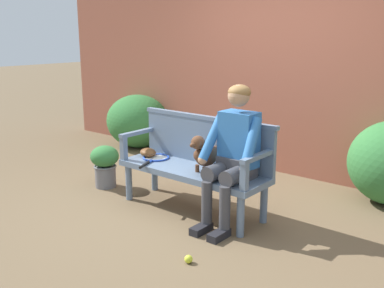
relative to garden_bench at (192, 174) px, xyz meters
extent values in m
plane|color=brown|center=(0.00, 0.00, -0.39)|extent=(40.00, 40.00, 0.00)
cube|color=#9E5642|center=(0.00, 1.86, 0.84)|extent=(8.00, 0.30, 2.45)
ellipsoid|color=#337538|center=(-2.32, 1.48, 0.03)|extent=(1.03, 0.92, 0.83)
cube|color=slate|center=(0.00, 0.00, 0.03)|extent=(1.60, 0.52, 0.06)
cylinder|color=slate|center=(-0.72, -0.20, -0.19)|extent=(0.07, 0.07, 0.39)
cylinder|color=slate|center=(0.72, -0.20, -0.19)|extent=(0.07, 0.07, 0.39)
cylinder|color=slate|center=(-0.72, 0.20, -0.19)|extent=(0.07, 0.07, 0.39)
cylinder|color=slate|center=(0.72, 0.20, -0.19)|extent=(0.07, 0.07, 0.39)
cube|color=slate|center=(0.00, 0.23, 0.29)|extent=(1.60, 0.05, 0.46)
cube|color=slate|center=(0.00, 0.23, 0.54)|extent=(1.64, 0.06, 0.04)
cube|color=slate|center=(-0.76, -0.22, 0.18)|extent=(0.06, 0.06, 0.24)
cube|color=slate|center=(-0.76, 0.00, 0.32)|extent=(0.06, 0.52, 0.04)
cube|color=slate|center=(0.76, -0.22, 0.18)|extent=(0.06, 0.06, 0.24)
cube|color=slate|center=(0.76, 0.00, 0.32)|extent=(0.06, 0.52, 0.04)
cube|color=black|center=(0.40, -0.36, -0.35)|extent=(0.10, 0.24, 0.07)
cylinder|color=#3D3D42|center=(0.40, -0.28, -0.12)|extent=(0.10, 0.10, 0.40)
cylinder|color=#3D3D42|center=(0.40, -0.12, 0.14)|extent=(0.15, 0.33, 0.15)
cube|color=black|center=(0.60, -0.36, -0.35)|extent=(0.10, 0.24, 0.07)
cylinder|color=#3D3D42|center=(0.60, -0.28, -0.12)|extent=(0.10, 0.10, 0.40)
cylinder|color=#3D3D42|center=(0.60, -0.12, 0.14)|extent=(0.15, 0.33, 0.15)
cube|color=#3D3D42|center=(0.50, 0.05, 0.16)|extent=(0.32, 0.24, 0.20)
cube|color=#2D6BB2|center=(0.50, 0.07, 0.42)|extent=(0.34, 0.22, 0.52)
cylinder|color=#2D6BB2|center=(0.29, -0.06, 0.44)|extent=(0.14, 0.34, 0.45)
sphere|color=tan|center=(0.27, -0.18, 0.24)|extent=(0.09, 0.09, 0.09)
cylinder|color=#2D6BB2|center=(0.71, -0.06, 0.44)|extent=(0.14, 0.34, 0.45)
sphere|color=tan|center=(0.73, -0.18, 0.24)|extent=(0.09, 0.09, 0.09)
sphere|color=tan|center=(0.50, 0.05, 0.83)|extent=(0.20, 0.20, 0.20)
ellipsoid|color=olive|center=(0.50, 0.06, 0.86)|extent=(0.21, 0.21, 0.14)
cylinder|color=brown|center=(0.12, -0.06, 0.10)|extent=(0.04, 0.04, 0.07)
cylinder|color=brown|center=(0.21, -0.07, 0.10)|extent=(0.04, 0.04, 0.07)
cylinder|color=brown|center=(0.13, 0.10, 0.10)|extent=(0.04, 0.04, 0.07)
cylinder|color=brown|center=(0.23, 0.09, 0.10)|extent=(0.04, 0.04, 0.07)
ellipsoid|color=brown|center=(0.17, 0.01, 0.22)|extent=(0.21, 0.29, 0.21)
sphere|color=brown|center=(0.16, -0.08, 0.24)|extent=(0.12, 0.12, 0.12)
sphere|color=brown|center=(0.16, -0.11, 0.37)|extent=(0.13, 0.13, 0.13)
ellipsoid|color=brown|center=(0.15, -0.17, 0.36)|extent=(0.06, 0.09, 0.05)
ellipsoid|color=brown|center=(0.10, -0.09, 0.36)|extent=(0.04, 0.04, 0.10)
ellipsoid|color=brown|center=(0.22, -0.10, 0.36)|extent=(0.04, 0.04, 0.10)
sphere|color=brown|center=(0.19, 0.14, 0.26)|extent=(0.06, 0.06, 0.06)
torus|color=blue|center=(-0.53, 0.03, 0.07)|extent=(0.38, 0.38, 0.02)
cylinder|color=silver|center=(-0.53, 0.03, 0.06)|extent=(0.25, 0.25, 0.00)
cube|color=blue|center=(-0.47, -0.12, 0.07)|extent=(0.06, 0.08, 0.02)
cylinder|color=black|center=(-0.42, -0.25, 0.07)|extent=(0.11, 0.22, 0.03)
ellipsoid|color=brown|center=(-0.65, 0.03, 0.10)|extent=(0.27, 0.25, 0.09)
sphere|color=#CCDB33|center=(0.67, -0.86, -0.36)|extent=(0.07, 0.07, 0.07)
cylinder|color=slate|center=(-1.24, -0.09, -0.26)|extent=(0.24, 0.24, 0.25)
torus|color=slate|center=(-1.24, -0.09, -0.14)|extent=(0.27, 0.27, 0.02)
ellipsoid|color=#337538|center=(-1.24, -0.09, -0.02)|extent=(0.33, 0.33, 0.25)
camera|label=1|loc=(2.74, -3.33, 1.39)|focal=42.07mm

